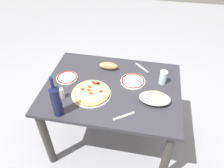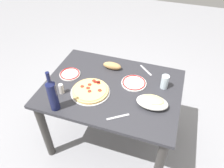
{
  "view_description": "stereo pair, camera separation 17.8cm",
  "coord_description": "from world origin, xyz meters",
  "px_view_note": "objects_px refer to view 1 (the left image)",
  "views": [
    {
      "loc": [
        0.26,
        -1.31,
        1.91
      ],
      "look_at": [
        0.0,
        0.0,
        0.74
      ],
      "focal_mm": 34.81,
      "sensor_mm": 36.0,
      "label": 1
    },
    {
      "loc": [
        0.43,
        -1.27,
        1.91
      ],
      "look_at": [
        0.0,
        0.0,
        0.74
      ],
      "focal_mm": 34.81,
      "sensor_mm": 36.0,
      "label": 2
    }
  ],
  "objects_px": {
    "water_glass": "(163,77)",
    "bread_loaf": "(109,66)",
    "side_plate_far": "(67,78)",
    "wine_bottle": "(56,100)",
    "pepperoni_pizza": "(91,93)",
    "side_plate_near": "(133,81)",
    "dining_table": "(112,98)",
    "baked_pasta_dish": "(155,98)",
    "spice_shaker": "(62,93)"
  },
  "relations": [
    {
      "from": "pepperoni_pizza",
      "to": "side_plate_near",
      "type": "relative_size",
      "value": 1.51
    },
    {
      "from": "water_glass",
      "to": "side_plate_far",
      "type": "bearing_deg",
      "value": -173.1
    },
    {
      "from": "water_glass",
      "to": "side_plate_far",
      "type": "xyz_separation_m",
      "value": [
        -0.81,
        -0.1,
        -0.05
      ]
    },
    {
      "from": "spice_shaker",
      "to": "side_plate_near",
      "type": "bearing_deg",
      "value": 29.35
    },
    {
      "from": "side_plate_far",
      "to": "bread_loaf",
      "type": "bearing_deg",
      "value": 32.11
    },
    {
      "from": "baked_pasta_dish",
      "to": "spice_shaker",
      "type": "bearing_deg",
      "value": -172.82
    },
    {
      "from": "side_plate_near",
      "to": "bread_loaf",
      "type": "xyz_separation_m",
      "value": [
        -0.24,
        0.14,
        0.02
      ]
    },
    {
      "from": "baked_pasta_dish",
      "to": "wine_bottle",
      "type": "xyz_separation_m",
      "value": [
        -0.68,
        -0.25,
        0.1
      ]
    },
    {
      "from": "wine_bottle",
      "to": "bread_loaf",
      "type": "distance_m",
      "value": 0.65
    },
    {
      "from": "pepperoni_pizza",
      "to": "water_glass",
      "type": "bearing_deg",
      "value": 24.14
    },
    {
      "from": "side_plate_far",
      "to": "bread_loaf",
      "type": "distance_m",
      "value": 0.39
    },
    {
      "from": "pepperoni_pizza",
      "to": "side_plate_near",
      "type": "distance_m",
      "value": 0.37
    },
    {
      "from": "baked_pasta_dish",
      "to": "water_glass",
      "type": "bearing_deg",
      "value": 77.0
    },
    {
      "from": "side_plate_far",
      "to": "baked_pasta_dish",
      "type": "bearing_deg",
      "value": -10.42
    },
    {
      "from": "baked_pasta_dish",
      "to": "side_plate_far",
      "type": "relative_size",
      "value": 1.31
    },
    {
      "from": "water_glass",
      "to": "side_plate_near",
      "type": "relative_size",
      "value": 0.56
    },
    {
      "from": "side_plate_near",
      "to": "baked_pasta_dish",
      "type": "bearing_deg",
      "value": -46.89
    },
    {
      "from": "wine_bottle",
      "to": "spice_shaker",
      "type": "relative_size",
      "value": 3.88
    },
    {
      "from": "water_glass",
      "to": "spice_shaker",
      "type": "bearing_deg",
      "value": -156.9
    },
    {
      "from": "wine_bottle",
      "to": "side_plate_far",
      "type": "height_order",
      "value": "wine_bottle"
    },
    {
      "from": "dining_table",
      "to": "pepperoni_pizza",
      "type": "xyz_separation_m",
      "value": [
        -0.14,
        -0.12,
        0.14
      ]
    },
    {
      "from": "dining_table",
      "to": "wine_bottle",
      "type": "relative_size",
      "value": 3.33
    },
    {
      "from": "dining_table",
      "to": "pepperoni_pizza",
      "type": "height_order",
      "value": "pepperoni_pizza"
    },
    {
      "from": "baked_pasta_dish",
      "to": "side_plate_far",
      "type": "distance_m",
      "value": 0.77
    },
    {
      "from": "wine_bottle",
      "to": "bread_loaf",
      "type": "bearing_deg",
      "value": 67.6
    },
    {
      "from": "dining_table",
      "to": "bread_loaf",
      "type": "height_order",
      "value": "bread_loaf"
    },
    {
      "from": "dining_table",
      "to": "water_glass",
      "type": "relative_size",
      "value": 9.49
    },
    {
      "from": "side_plate_near",
      "to": "water_glass",
      "type": "bearing_deg",
      "value": 7.83
    },
    {
      "from": "water_glass",
      "to": "side_plate_near",
      "type": "bearing_deg",
      "value": -172.17
    },
    {
      "from": "baked_pasta_dish",
      "to": "spice_shaker",
      "type": "distance_m",
      "value": 0.72
    },
    {
      "from": "side_plate_near",
      "to": "bread_loaf",
      "type": "relative_size",
      "value": 1.25
    },
    {
      "from": "bread_loaf",
      "to": "spice_shaker",
      "type": "distance_m",
      "value": 0.52
    },
    {
      "from": "bread_loaf",
      "to": "side_plate_far",
      "type": "bearing_deg",
      "value": -147.89
    },
    {
      "from": "pepperoni_pizza",
      "to": "wine_bottle",
      "type": "bearing_deg",
      "value": -126.53
    },
    {
      "from": "spice_shaker",
      "to": "bread_loaf",
      "type": "bearing_deg",
      "value": 57.01
    },
    {
      "from": "water_glass",
      "to": "spice_shaker",
      "type": "height_order",
      "value": "water_glass"
    },
    {
      "from": "wine_bottle",
      "to": "water_glass",
      "type": "relative_size",
      "value": 2.85
    },
    {
      "from": "pepperoni_pizza",
      "to": "side_plate_far",
      "type": "bearing_deg",
      "value": 150.07
    },
    {
      "from": "spice_shaker",
      "to": "dining_table",
      "type": "bearing_deg",
      "value": 28.7
    },
    {
      "from": "wine_bottle",
      "to": "bread_loaf",
      "type": "relative_size",
      "value": 1.99
    },
    {
      "from": "water_glass",
      "to": "bread_loaf",
      "type": "relative_size",
      "value": 0.7
    },
    {
      "from": "wine_bottle",
      "to": "side_plate_near",
      "type": "bearing_deg",
      "value": 43.15
    },
    {
      "from": "wine_bottle",
      "to": "water_glass",
      "type": "height_order",
      "value": "wine_bottle"
    },
    {
      "from": "dining_table",
      "to": "side_plate_near",
      "type": "bearing_deg",
      "value": 30.78
    },
    {
      "from": "water_glass",
      "to": "bread_loaf",
      "type": "bearing_deg",
      "value": 167.67
    },
    {
      "from": "dining_table",
      "to": "wine_bottle",
      "type": "height_order",
      "value": "wine_bottle"
    },
    {
      "from": "bread_loaf",
      "to": "wine_bottle",
      "type": "bearing_deg",
      "value": -112.4
    },
    {
      "from": "pepperoni_pizza",
      "to": "baked_pasta_dish",
      "type": "distance_m",
      "value": 0.5
    },
    {
      "from": "baked_pasta_dish",
      "to": "spice_shaker",
      "type": "height_order",
      "value": "spice_shaker"
    },
    {
      "from": "baked_pasta_dish",
      "to": "spice_shaker",
      "type": "xyz_separation_m",
      "value": [
        -0.71,
        -0.09,
        0.0
      ]
    }
  ]
}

